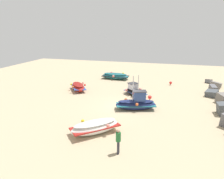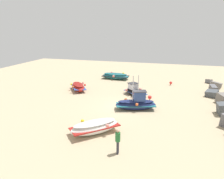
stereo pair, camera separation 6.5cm
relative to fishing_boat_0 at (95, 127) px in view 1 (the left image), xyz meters
name	(u,v)px [view 1 (the left image)]	position (x,y,z in m)	size (l,w,h in m)	color
ground_plane	(125,106)	(-6.07, 0.92, -0.50)	(55.56, 55.56, 0.00)	tan
fishing_boat_0	(95,127)	(0.00, 0.00, 0.00)	(3.68, 3.76, 0.98)	white
fishing_boat_1	(115,76)	(-17.09, -3.06, -0.02)	(2.22, 4.27, 0.96)	#1E6670
fishing_boat_2	(78,87)	(-9.94, -5.96, -0.04)	(3.52, 3.06, 0.96)	maroon
fishing_boat_3	(136,103)	(-5.55, 2.14, 0.12)	(2.36, 4.08, 3.34)	navy
fishing_boat_4	(135,91)	(-10.04, 1.21, -0.04)	(2.99, 3.10, 2.54)	black
person_walking	(118,140)	(2.12, 2.32, 0.47)	(0.32, 0.32, 1.68)	#2D2D38
mooring_buoy_0	(171,83)	(-15.82, 5.17, -0.19)	(0.37, 0.37, 0.50)	#3F3F42
mooring_buoy_1	(150,97)	(-8.45, 3.12, -0.11)	(0.41, 0.41, 0.59)	#3F3F42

